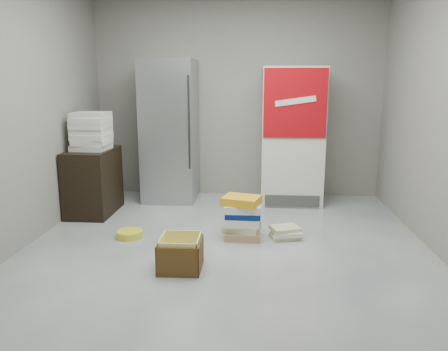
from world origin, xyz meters
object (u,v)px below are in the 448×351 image
wood_shelf (93,182)px  phonebook_stack_main (242,217)px  cardboard_box (181,256)px  steel_fridge (170,131)px  coke_cooler (292,136)px

wood_shelf → phonebook_stack_main: size_ratio=1.76×
cardboard_box → steel_fridge: bearing=102.4°
wood_shelf → phonebook_stack_main: (1.88, -0.77, -0.17)m
steel_fridge → wood_shelf: bearing=-138.7°
wood_shelf → cardboard_box: 2.11m
wood_shelf → cardboard_box: (1.37, -1.58, -0.28)m
steel_fridge → wood_shelf: size_ratio=2.37×
steel_fridge → cardboard_box: bearing=-77.0°
wood_shelf → coke_cooler: bearing=16.3°
coke_cooler → phonebook_stack_main: 1.75m
coke_cooler → cardboard_box: size_ratio=4.84×
coke_cooler → cardboard_box: 2.68m
wood_shelf → cardboard_box: wood_shelf is taller
steel_fridge → wood_shelf: 1.23m
coke_cooler → wood_shelf: coke_cooler is taller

